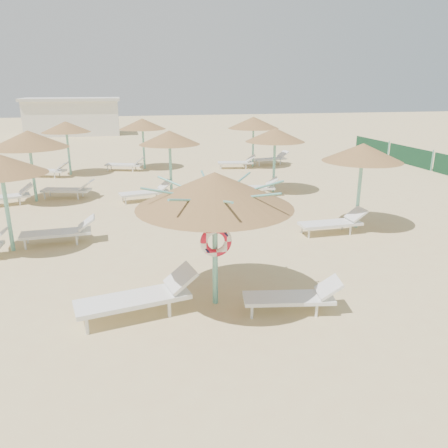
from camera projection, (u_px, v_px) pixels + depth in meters
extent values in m
plane|color=#CFB97E|center=(227.00, 308.00, 8.85)|extent=(120.00, 120.00, 0.00)
cylinder|color=#6BBBAB|center=(215.00, 251.00, 8.72)|extent=(0.11, 0.11, 2.30)
cone|color=olive|center=(215.00, 190.00, 8.34)|extent=(3.07, 3.07, 0.69)
cylinder|color=#6BBBAB|center=(215.00, 203.00, 8.42)|extent=(0.20, 0.20, 0.12)
cylinder|color=#6BBBAB|center=(250.00, 190.00, 8.51)|extent=(1.39, 0.04, 0.35)
cylinder|color=#6BBBAB|center=(233.00, 185.00, 8.93)|extent=(1.01, 1.01, 0.35)
cylinder|color=#6BBBAB|center=(208.00, 185.00, 9.01)|extent=(0.04, 1.39, 0.35)
cylinder|color=#6BBBAB|center=(185.00, 188.00, 8.71)|extent=(1.01, 1.01, 0.35)
cylinder|color=#6BBBAB|center=(178.00, 194.00, 8.20)|extent=(1.39, 0.04, 0.35)
cylinder|color=#6BBBAB|center=(193.00, 200.00, 7.78)|extent=(1.01, 1.01, 0.35)
cylinder|color=#6BBBAB|center=(223.00, 201.00, 7.70)|extent=(0.04, 1.39, 0.35)
cylinder|color=#6BBBAB|center=(247.00, 197.00, 8.00)|extent=(1.01, 1.01, 0.35)
torus|color=red|center=(216.00, 241.00, 8.55)|extent=(0.64, 0.15, 0.64)
cylinder|color=white|center=(87.00, 326.00, 7.88)|extent=(0.07, 0.07, 0.32)
cylinder|color=white|center=(83.00, 312.00, 8.38)|extent=(0.07, 0.07, 0.32)
cylinder|color=white|center=(169.00, 309.00, 8.48)|extent=(0.07, 0.07, 0.32)
cylinder|color=white|center=(161.00, 297.00, 8.98)|extent=(0.07, 0.07, 0.32)
cube|color=white|center=(133.00, 299.00, 8.42)|extent=(2.27, 1.11, 0.09)
cube|color=white|center=(181.00, 278.00, 8.71)|extent=(0.68, 0.78, 0.42)
cylinder|color=white|center=(252.00, 312.00, 8.42)|extent=(0.06, 0.06, 0.26)
cylinder|color=white|center=(249.00, 301.00, 8.86)|extent=(0.06, 0.06, 0.26)
cylinder|color=white|center=(317.00, 311.00, 8.47)|extent=(0.06, 0.06, 0.26)
cylinder|color=white|center=(311.00, 300.00, 8.92)|extent=(0.06, 0.06, 0.26)
cube|color=white|center=(288.00, 298.00, 8.62)|extent=(1.85, 0.89, 0.07)
cube|color=white|center=(329.00, 287.00, 8.59)|extent=(0.55, 0.63, 0.34)
cylinder|color=#6BBBAB|center=(7.00, 210.00, 11.59)|extent=(0.11, 0.11, 2.30)
cone|color=olive|center=(0.00, 164.00, 11.21)|extent=(2.33, 2.33, 0.52)
cylinder|color=#6BBBAB|center=(1.00, 173.00, 11.28)|extent=(0.20, 0.20, 0.12)
cylinder|color=white|center=(25.00, 245.00, 11.97)|extent=(0.06, 0.06, 0.28)
cylinder|color=white|center=(28.00, 239.00, 12.43)|extent=(0.06, 0.06, 0.28)
cylinder|color=white|center=(77.00, 240.00, 12.32)|extent=(0.06, 0.06, 0.28)
cylinder|color=white|center=(77.00, 235.00, 12.78)|extent=(0.06, 0.06, 0.28)
cube|color=white|center=(56.00, 233.00, 12.35)|extent=(1.93, 0.71, 0.08)
cube|color=white|center=(86.00, 223.00, 12.50)|extent=(0.51, 0.62, 0.36)
cylinder|color=#6BBBAB|center=(33.00, 172.00, 16.67)|extent=(0.11, 0.11, 2.30)
cone|color=olive|center=(28.00, 139.00, 16.29)|extent=(2.88, 2.88, 0.65)
cylinder|color=#6BBBAB|center=(29.00, 146.00, 16.36)|extent=(0.20, 0.20, 0.12)
cylinder|color=white|center=(20.00, 202.00, 16.42)|extent=(0.06, 0.06, 0.28)
cylinder|color=white|center=(19.00, 199.00, 16.83)|extent=(0.06, 0.06, 0.28)
cube|color=white|center=(2.00, 197.00, 16.31)|extent=(2.00, 1.13, 0.08)
cube|color=white|center=(26.00, 188.00, 16.64)|extent=(0.63, 0.71, 0.36)
cylinder|color=white|center=(45.00, 196.00, 17.29)|extent=(0.06, 0.06, 0.28)
cylinder|color=white|center=(50.00, 193.00, 17.77)|extent=(0.06, 0.06, 0.28)
cylinder|color=white|center=(78.00, 196.00, 17.22)|extent=(0.06, 0.06, 0.28)
cylinder|color=white|center=(83.00, 193.00, 17.70)|extent=(0.06, 0.06, 0.28)
cube|color=white|center=(66.00, 190.00, 17.43)|extent=(2.00, 1.13, 0.08)
cube|color=white|center=(87.00, 184.00, 17.32)|extent=(0.63, 0.71, 0.36)
cylinder|color=#6BBBAB|center=(69.00, 152.00, 21.77)|extent=(0.11, 0.11, 2.30)
cone|color=olive|center=(66.00, 127.00, 21.40)|extent=(2.35, 2.35, 0.53)
cylinder|color=#6BBBAB|center=(66.00, 131.00, 21.47)|extent=(0.20, 0.20, 0.12)
cylinder|color=white|center=(28.00, 175.00, 21.32)|extent=(0.06, 0.06, 0.28)
cylinder|color=white|center=(34.00, 173.00, 21.79)|extent=(0.06, 0.06, 0.28)
cylinder|color=white|center=(55.00, 175.00, 21.17)|extent=(0.06, 0.06, 0.28)
cylinder|color=white|center=(59.00, 174.00, 21.64)|extent=(0.06, 0.06, 0.28)
cube|color=white|center=(46.00, 171.00, 21.41)|extent=(2.00, 1.23, 0.08)
cube|color=white|center=(62.00, 166.00, 21.24)|extent=(0.66, 0.73, 0.36)
cylinder|color=#6BBBAB|center=(171.00, 169.00, 17.35)|extent=(0.11, 0.11, 2.30)
cone|color=olive|center=(169.00, 137.00, 16.97)|extent=(2.38, 2.38, 0.54)
cylinder|color=#6BBBAB|center=(170.00, 143.00, 17.04)|extent=(0.20, 0.20, 0.12)
cylinder|color=white|center=(126.00, 201.00, 16.52)|extent=(0.06, 0.06, 0.28)
cylinder|color=white|center=(123.00, 198.00, 16.95)|extent=(0.06, 0.06, 0.28)
cylinder|color=white|center=(160.00, 197.00, 17.04)|extent=(0.06, 0.06, 0.28)
cylinder|color=white|center=(157.00, 195.00, 17.48)|extent=(0.06, 0.06, 0.28)
cube|color=white|center=(144.00, 193.00, 16.99)|extent=(1.98, 0.97, 0.08)
cube|color=white|center=(165.00, 185.00, 17.25)|extent=(0.59, 0.68, 0.36)
cylinder|color=#6BBBAB|center=(144.00, 147.00, 23.37)|extent=(0.11, 0.11, 2.30)
cone|color=olive|center=(142.00, 124.00, 23.00)|extent=(2.46, 2.46, 0.55)
cylinder|color=#6BBBAB|center=(143.00, 128.00, 23.07)|extent=(0.20, 0.20, 0.12)
cylinder|color=white|center=(108.00, 169.00, 22.91)|extent=(0.06, 0.06, 0.28)
cylinder|color=white|center=(111.00, 167.00, 23.39)|extent=(0.06, 0.06, 0.28)
cylinder|color=white|center=(133.00, 169.00, 22.77)|extent=(0.06, 0.06, 0.28)
cylinder|color=white|center=(136.00, 167.00, 23.25)|extent=(0.06, 0.06, 0.28)
cube|color=white|center=(124.00, 165.00, 23.01)|extent=(2.00, 1.21, 0.08)
cube|color=white|center=(139.00, 160.00, 22.85)|extent=(0.66, 0.73, 0.36)
cylinder|color=#6BBBAB|center=(359.00, 192.00, 13.56)|extent=(0.11, 0.11, 2.30)
cone|color=olive|center=(363.00, 152.00, 13.19)|extent=(2.42, 2.42, 0.54)
cylinder|color=#6BBBAB|center=(362.00, 160.00, 13.26)|extent=(0.20, 0.20, 0.12)
cylinder|color=white|center=(309.00, 234.00, 12.84)|extent=(0.06, 0.06, 0.28)
cylinder|color=white|center=(302.00, 229.00, 13.30)|extent=(0.06, 0.06, 0.28)
cylinder|color=white|center=(350.00, 230.00, 13.15)|extent=(0.06, 0.06, 0.28)
cylinder|color=white|center=(342.00, 225.00, 13.62)|extent=(0.06, 0.06, 0.28)
cube|color=white|center=(330.00, 224.00, 13.20)|extent=(1.91, 0.65, 0.08)
cube|color=white|center=(356.00, 214.00, 13.33)|extent=(0.49, 0.61, 0.36)
cylinder|color=#6BBBAB|center=(274.00, 165.00, 18.22)|extent=(0.11, 0.11, 2.30)
cone|color=olive|center=(275.00, 135.00, 17.85)|extent=(2.44, 2.44, 0.55)
cylinder|color=#6BBBAB|center=(275.00, 141.00, 17.92)|extent=(0.20, 0.20, 0.12)
cylinder|color=white|center=(232.00, 193.00, 17.67)|extent=(0.06, 0.06, 0.28)
cylinder|color=white|center=(231.00, 191.00, 18.14)|extent=(0.06, 0.06, 0.28)
cylinder|color=white|center=(265.00, 193.00, 17.69)|extent=(0.06, 0.06, 0.28)
cylinder|color=white|center=(264.00, 190.00, 18.16)|extent=(0.06, 0.06, 0.28)
cube|color=white|center=(251.00, 188.00, 17.86)|extent=(1.99, 1.01, 0.08)
cube|color=white|center=(272.00, 182.00, 17.80)|extent=(0.60, 0.69, 0.36)
cylinder|color=#6BBBAB|center=(253.00, 146.00, 24.01)|extent=(0.11, 0.11, 2.30)
cone|color=olive|center=(253.00, 123.00, 23.63)|extent=(2.77, 2.77, 0.62)
cylinder|color=#6BBBAB|center=(253.00, 127.00, 23.70)|extent=(0.20, 0.20, 0.12)
cylinder|color=white|center=(221.00, 167.00, 23.42)|extent=(0.06, 0.06, 0.28)
cylinder|color=white|center=(220.00, 165.00, 23.90)|extent=(0.06, 0.06, 0.28)
cylinder|color=white|center=(246.00, 167.00, 23.50)|extent=(0.06, 0.06, 0.28)
cylinder|color=white|center=(245.00, 165.00, 23.97)|extent=(0.06, 0.06, 0.28)
cube|color=white|center=(235.00, 163.00, 23.65)|extent=(1.98, 0.93, 0.08)
cube|color=white|center=(251.00, 158.00, 23.63)|extent=(0.58, 0.67, 0.36)
cylinder|color=white|center=(259.00, 164.00, 24.31)|extent=(0.06, 0.06, 0.28)
cylinder|color=white|center=(255.00, 162.00, 24.75)|extent=(0.06, 0.06, 0.28)
cylinder|color=white|center=(280.00, 162.00, 24.81)|extent=(0.06, 0.06, 0.28)
cylinder|color=white|center=(276.00, 161.00, 25.25)|extent=(0.06, 0.06, 0.28)
cube|color=white|center=(270.00, 159.00, 24.77)|extent=(1.98, 0.93, 0.08)
cube|color=white|center=(283.00, 154.00, 25.01)|extent=(0.58, 0.67, 0.36)
cube|color=silver|center=(73.00, 118.00, 39.60)|extent=(8.00, 4.00, 3.00)
cube|color=beige|center=(71.00, 99.00, 39.10)|extent=(8.40, 4.40, 0.25)
cube|color=#184A2B|center=(410.00, 156.00, 24.72)|extent=(0.08, 3.80, 1.00)
cylinder|color=#6BBBAB|center=(432.00, 160.00, 22.94)|extent=(0.08, 0.08, 1.10)
cube|color=#184A2B|center=(371.00, 147.00, 28.43)|extent=(0.08, 3.80, 1.00)
cylinder|color=#6BBBAB|center=(388.00, 150.00, 26.65)|extent=(0.08, 0.08, 1.10)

